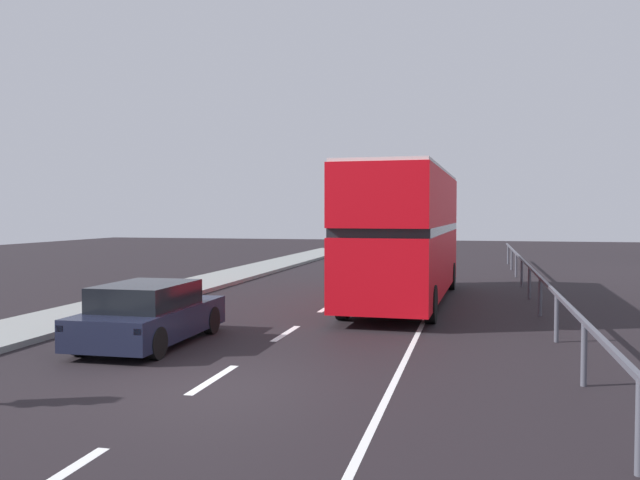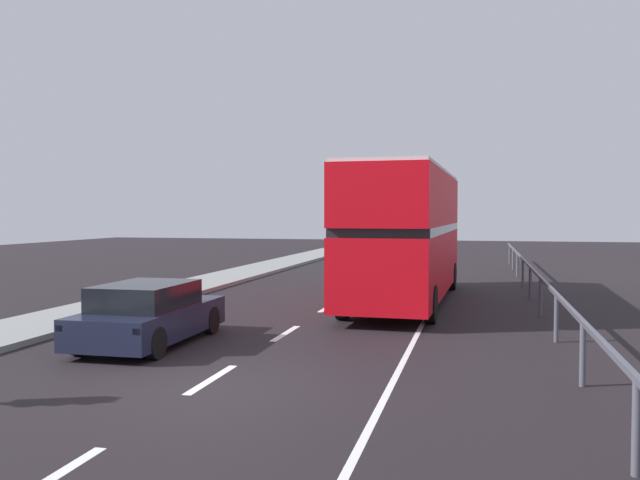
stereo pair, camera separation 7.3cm
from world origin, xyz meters
The scene contains 5 objects.
ground_plane centered at (0.00, 0.00, -0.05)m, with size 74.53×120.00×0.10m, color black.
lane_paint_markings centered at (1.91, 8.27, 0.00)m, with size 3.19×46.00×0.01m.
bridge_side_railing centered at (6.12, 9.00, 0.90)m, with size 0.10×42.00×1.10m.
double_decker_bus_red centered at (2.19, 10.94, 2.25)m, with size 2.86×10.94×4.20m.
hatchback_car_near centered at (-2.52, 2.90, 0.65)m, with size 1.90×4.24×1.34m.
Camera 1 is at (4.37, -10.12, 2.85)m, focal length 37.10 mm.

